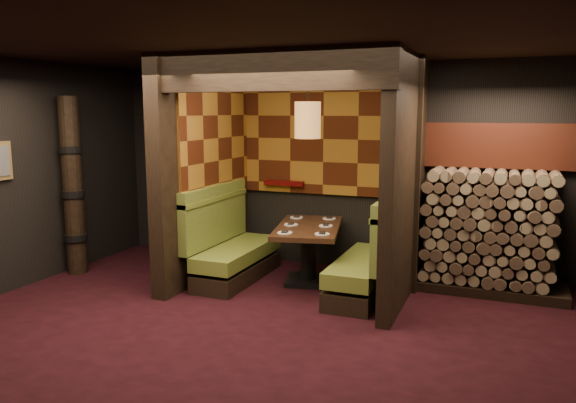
# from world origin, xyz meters

# --- Properties ---
(floor) EXTENTS (6.50, 5.50, 0.02)m
(floor) POSITION_xyz_m (0.00, 0.00, -0.01)
(floor) COLOR black
(floor) RESTS_ON ground
(ceiling) EXTENTS (6.50, 5.50, 0.02)m
(ceiling) POSITION_xyz_m (0.00, 0.00, 2.86)
(ceiling) COLOR black
(ceiling) RESTS_ON ground
(wall_back) EXTENTS (6.50, 0.02, 2.85)m
(wall_back) POSITION_xyz_m (0.00, 2.76, 1.43)
(wall_back) COLOR black
(wall_back) RESTS_ON ground
(partition_left) EXTENTS (0.20, 2.20, 2.85)m
(partition_left) POSITION_xyz_m (-1.35, 1.65, 1.43)
(partition_left) COLOR black
(partition_left) RESTS_ON floor
(partition_right) EXTENTS (0.15, 2.10, 2.85)m
(partition_right) POSITION_xyz_m (1.30, 1.70, 1.43)
(partition_right) COLOR black
(partition_right) RESTS_ON floor
(header_beam) EXTENTS (2.85, 0.18, 0.44)m
(header_beam) POSITION_xyz_m (-0.02, 0.70, 2.63)
(header_beam) COLOR black
(header_beam) RESTS_ON partition_left
(tapa_back_panel) EXTENTS (2.40, 0.06, 1.55)m
(tapa_back_panel) POSITION_xyz_m (-0.02, 2.71, 1.82)
(tapa_back_panel) COLOR #95601C
(tapa_back_panel) RESTS_ON wall_back
(tapa_side_panel) EXTENTS (0.04, 1.85, 1.45)m
(tapa_side_panel) POSITION_xyz_m (-1.23, 1.82, 1.85)
(tapa_side_panel) COLOR #95601C
(tapa_side_panel) RESTS_ON partition_left
(lacquer_shelf) EXTENTS (0.60, 0.12, 0.07)m
(lacquer_shelf) POSITION_xyz_m (-0.60, 2.65, 1.18)
(lacquer_shelf) COLOR #510707
(lacquer_shelf) RESTS_ON wall_back
(booth_bench_left) EXTENTS (0.68, 1.60, 1.14)m
(booth_bench_left) POSITION_xyz_m (-0.96, 1.65, 0.40)
(booth_bench_left) COLOR black
(booth_bench_left) RESTS_ON floor
(booth_bench_right) EXTENTS (0.68, 1.60, 1.14)m
(booth_bench_right) POSITION_xyz_m (0.93, 1.65, 0.40)
(booth_bench_right) COLOR black
(booth_bench_right) RESTS_ON floor
(dining_table) EXTENTS (1.08, 1.57, 0.76)m
(dining_table) POSITION_xyz_m (0.06, 1.85, 0.52)
(dining_table) COLOR black
(dining_table) RESTS_ON floor
(place_settings) EXTENTS (0.84, 1.24, 0.03)m
(place_settings) POSITION_xyz_m (0.06, 1.85, 0.77)
(place_settings) COLOR white
(place_settings) RESTS_ON dining_table
(pendant_lamp) EXTENTS (0.32, 0.32, 0.98)m
(pendant_lamp) POSITION_xyz_m (0.06, 1.80, 2.10)
(pendant_lamp) COLOR #9B642F
(pendant_lamp) RESTS_ON ceiling
(totem_column) EXTENTS (0.31, 0.31, 2.40)m
(totem_column) POSITION_xyz_m (-3.05, 1.10, 1.19)
(totem_column) COLOR black
(totem_column) RESTS_ON floor
(firewood_stack) EXTENTS (1.73, 0.70, 1.50)m
(firewood_stack) POSITION_xyz_m (2.29, 2.35, 0.75)
(firewood_stack) COLOR black
(firewood_stack) RESTS_ON floor
(mosaic_header) EXTENTS (1.83, 0.10, 0.56)m
(mosaic_header) POSITION_xyz_m (2.29, 2.68, 1.78)
(mosaic_header) COLOR maroon
(mosaic_header) RESTS_ON wall_back
(bay_front_post) EXTENTS (0.08, 0.08, 2.85)m
(bay_front_post) POSITION_xyz_m (1.39, 1.96, 1.43)
(bay_front_post) COLOR black
(bay_front_post) RESTS_ON floor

